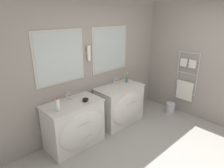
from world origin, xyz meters
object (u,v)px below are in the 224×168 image
object	(u,v)px
flower_vase	(127,78)
waste_bin	(170,108)
amenity_bowl	(85,100)
vanity_left	(75,125)
vanity_right	(120,105)
toiletry_bottle	(58,105)

from	to	relation	value
flower_vase	waste_bin	distance (m)	1.34
waste_bin	amenity_bowl	bearing A→B (deg)	167.54
vanity_left	waste_bin	distance (m)	2.42
vanity_right	waste_bin	distance (m)	1.32
vanity_left	amenity_bowl	size ratio (longest dim) A/B	9.04
vanity_left	amenity_bowl	bearing A→B (deg)	-19.77
vanity_right	waste_bin	xyz separation A→B (m)	(1.17, -0.54, -0.28)
vanity_right	flower_vase	xyz separation A→B (m)	(0.33, 0.12, 0.51)
amenity_bowl	waste_bin	bearing A→B (deg)	-12.46
vanity_right	amenity_bowl	xyz separation A→B (m)	(-0.96, -0.07, 0.45)
vanity_right	toiletry_bottle	bearing A→B (deg)	-177.79
amenity_bowl	flower_vase	xyz separation A→B (m)	(1.29, 0.19, 0.06)
vanity_left	waste_bin	world-z (taller)	vanity_left
vanity_right	amenity_bowl	size ratio (longest dim) A/B	9.04
vanity_right	flower_vase	size ratio (longest dim) A/B	4.29
vanity_left	amenity_bowl	xyz separation A→B (m)	(0.20, -0.07, 0.45)
flower_vase	toiletry_bottle	bearing A→B (deg)	-174.40
vanity_right	amenity_bowl	bearing A→B (deg)	-175.66
toiletry_bottle	flower_vase	distance (m)	1.82
waste_bin	toiletry_bottle	bearing A→B (deg)	169.62
flower_vase	vanity_right	bearing A→B (deg)	-159.69
vanity_right	toiletry_bottle	xyz separation A→B (m)	(-1.49, -0.06, 0.52)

